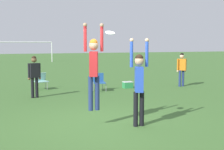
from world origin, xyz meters
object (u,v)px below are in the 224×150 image
object	(u,v)px
person_spectator_far	(34,73)
cooler_box	(128,85)
person_jumping	(94,64)
person_defending	(139,80)
person_spectator_near	(182,66)
camping_chair_0	(41,80)
camping_chair_2	(99,81)
frisbee	(110,33)

from	to	relation	value
person_spectator_far	cooler_box	bearing A→B (deg)	-1.17
person_jumping	cooler_box	size ratio (longest dim) A/B	4.96
person_defending	person_spectator_near	xyz separation A→B (m)	(5.39, 5.93, -0.22)
person_spectator_near	person_spectator_far	world-z (taller)	person_spectator_near
person_jumping	cooler_box	bearing A→B (deg)	-9.49
person_spectator_near	person_defending	bearing A→B (deg)	-86.22
person_spectator_far	person_spectator_near	bearing A→B (deg)	-9.91
person_defending	camping_chair_0	distance (m)	7.68
camping_chair_2	frisbee	bearing A→B (deg)	92.86
person_jumping	person_defending	xyz separation A→B (m)	(1.07, -0.44, -0.39)
person_spectator_near	cooler_box	xyz separation A→B (m)	(-2.72, 0.49, -0.84)
frisbee	person_spectator_near	size ratio (longest dim) A/B	0.14
cooler_box	frisbee	bearing A→B (deg)	-118.46
person_spectator_near	cooler_box	bearing A→B (deg)	-144.06
person_defending	person_spectator_near	bearing A→B (deg)	160.23
cooler_box	camping_chair_0	bearing A→B (deg)	164.13
camping_chair_2	cooler_box	size ratio (longest dim) A/B	1.79
person_spectator_far	cooler_box	size ratio (longest dim) A/B	3.67
person_jumping	person_spectator_far	xyz separation A→B (m)	(-0.80, 4.89, -0.63)
frisbee	cooler_box	bearing A→B (deg)	61.54
person_jumping	person_defending	distance (m)	1.22
frisbee	camping_chair_0	bearing A→B (deg)	93.83
frisbee	person_spectator_far	xyz separation A→B (m)	(-1.10, 5.25, -1.41)
person_defending	person_spectator_far	world-z (taller)	person_defending
person_jumping	person_spectator_far	size ratio (longest dim) A/B	1.35
camping_chair_2	cooler_box	distance (m)	1.67
frisbee	cooler_box	xyz separation A→B (m)	(3.43, 6.33, -2.24)
camping_chair_0	person_spectator_near	xyz separation A→B (m)	(6.65, -1.60, 0.55)
camping_chair_2	person_spectator_near	world-z (taller)	person_spectator_near
cooler_box	camping_chair_2	bearing A→B (deg)	-167.39
person_defending	person_spectator_far	distance (m)	5.66
person_jumping	camping_chair_0	world-z (taller)	person_jumping
camping_chair_2	person_spectator_near	distance (m)	4.36
camping_chair_2	cooler_box	bearing A→B (deg)	-147.48
person_spectator_far	cooler_box	world-z (taller)	person_spectator_far
person_defending	frisbee	world-z (taller)	frisbee
camping_chair_2	person_spectator_far	xyz separation A→B (m)	(-2.94, -0.72, 0.51)
person_defending	cooler_box	size ratio (longest dim) A/B	5.04
person_jumping	person_spectator_far	bearing A→B (deg)	31.79
person_defending	person_spectator_near	size ratio (longest dim) A/B	1.36
person_jumping	camping_chair_0	distance (m)	7.19
frisbee	person_spectator_far	bearing A→B (deg)	101.89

